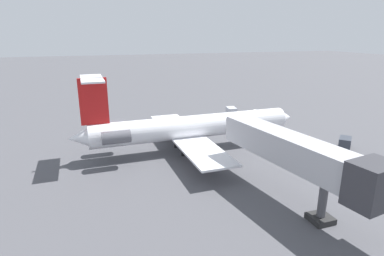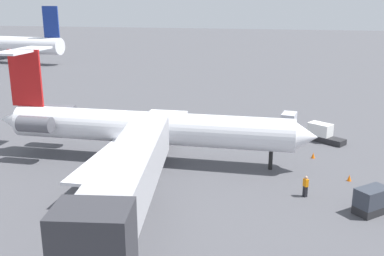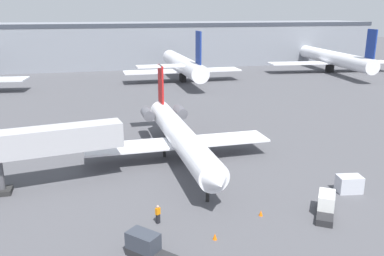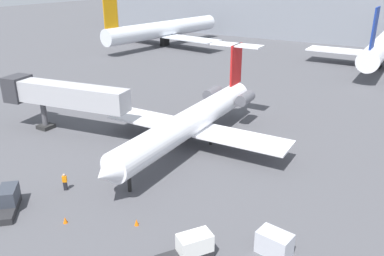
{
  "view_description": "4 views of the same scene",
  "coord_description": "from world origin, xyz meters",
  "px_view_note": "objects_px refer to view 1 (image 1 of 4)",
  "views": [
    {
      "loc": [
        -40.91,
        13.11,
        14.85
      ],
      "look_at": [
        -3.67,
        0.38,
        3.15
      ],
      "focal_mm": 29.74,
      "sensor_mm": 36.0,
      "label": 1
    },
    {
      "loc": [
        -41.18,
        -12.28,
        14.52
      ],
      "look_at": [
        -1.65,
        -3.56,
        2.94
      ],
      "focal_mm": 41.83,
      "sensor_mm": 36.0,
      "label": 2
    },
    {
      "loc": [
        -13.24,
        -44.81,
        17.64
      ],
      "look_at": [
        -1.75,
        0.72,
        3.93
      ],
      "focal_mm": 37.72,
      "sensor_mm": 36.0,
      "label": 3
    },
    {
      "loc": [
        18.03,
        -35.32,
        18.94
      ],
      "look_at": [
        -2.53,
        -0.9,
        2.98
      ],
      "focal_mm": 36.77,
      "sensor_mm": 36.0,
      "label": 4
    }
  ],
  "objects_px": {
    "baggage_tug_lead": "(345,145)",
    "cargo_container_uld": "(231,112)",
    "traffic_cone_near": "(310,137)",
    "regional_jet": "(188,127)",
    "traffic_cone_mid": "(274,129)",
    "jet_bridge": "(302,156)",
    "ground_crew_marshaller": "(307,145)",
    "baggage_tug_trailing": "(262,117)"
  },
  "relations": [
    {
      "from": "jet_bridge",
      "to": "regional_jet",
      "type": "bearing_deg",
      "value": 15.98
    },
    {
      "from": "jet_bridge",
      "to": "traffic_cone_near",
      "type": "distance_m",
      "value": 21.26
    },
    {
      "from": "jet_bridge",
      "to": "traffic_cone_near",
      "type": "xyz_separation_m",
      "value": [
        15.56,
        -13.73,
        -4.62
      ]
    },
    {
      "from": "baggage_tug_lead",
      "to": "cargo_container_uld",
      "type": "xyz_separation_m",
      "value": [
        21.35,
        6.22,
        0.02
      ]
    },
    {
      "from": "ground_crew_marshaller",
      "to": "traffic_cone_mid",
      "type": "height_order",
      "value": "ground_crew_marshaller"
    },
    {
      "from": "jet_bridge",
      "to": "traffic_cone_mid",
      "type": "relative_size",
      "value": 31.63
    },
    {
      "from": "ground_crew_marshaller",
      "to": "jet_bridge",
      "type": "bearing_deg",
      "value": 139.06
    },
    {
      "from": "regional_jet",
      "to": "traffic_cone_near",
      "type": "xyz_separation_m",
      "value": [
        -1.14,
        -18.51,
        -3.01
      ]
    },
    {
      "from": "baggage_tug_lead",
      "to": "traffic_cone_near",
      "type": "xyz_separation_m",
      "value": [
        5.6,
        1.06,
        -0.56
      ]
    },
    {
      "from": "regional_jet",
      "to": "cargo_container_uld",
      "type": "distance_m",
      "value": 19.94
    },
    {
      "from": "ground_crew_marshaller",
      "to": "baggage_tug_lead",
      "type": "distance_m",
      "value": 5.01
    },
    {
      "from": "baggage_tug_trailing",
      "to": "traffic_cone_mid",
      "type": "xyz_separation_m",
      "value": [
        -5.74,
        1.16,
        -0.56
      ]
    },
    {
      "from": "traffic_cone_near",
      "to": "baggage_tug_trailing",
      "type": "bearing_deg",
      "value": 8.15
    },
    {
      "from": "ground_crew_marshaller",
      "to": "cargo_container_uld",
      "type": "xyz_separation_m",
      "value": [
        19.73,
        1.47,
        -0.0
      ]
    },
    {
      "from": "ground_crew_marshaller",
      "to": "cargo_container_uld",
      "type": "distance_m",
      "value": 19.79
    },
    {
      "from": "baggage_tug_lead",
      "to": "cargo_container_uld",
      "type": "height_order",
      "value": "baggage_tug_lead"
    },
    {
      "from": "traffic_cone_near",
      "to": "traffic_cone_mid",
      "type": "xyz_separation_m",
      "value": [
        5.14,
        2.72,
        0.0
      ]
    },
    {
      "from": "baggage_tug_lead",
      "to": "baggage_tug_trailing",
      "type": "height_order",
      "value": "same"
    },
    {
      "from": "baggage_tug_trailing",
      "to": "regional_jet",
      "type": "bearing_deg",
      "value": 119.9
    },
    {
      "from": "baggage_tug_lead",
      "to": "traffic_cone_mid",
      "type": "xyz_separation_m",
      "value": [
        10.74,
        3.78,
        -0.56
      ]
    },
    {
      "from": "regional_jet",
      "to": "jet_bridge",
      "type": "xyz_separation_m",
      "value": [
        -16.7,
        -4.78,
        1.62
      ]
    },
    {
      "from": "baggage_tug_trailing",
      "to": "cargo_container_uld",
      "type": "height_order",
      "value": "baggage_tug_trailing"
    },
    {
      "from": "regional_jet",
      "to": "traffic_cone_mid",
      "type": "distance_m",
      "value": 16.56
    },
    {
      "from": "traffic_cone_mid",
      "to": "cargo_container_uld",
      "type": "bearing_deg",
      "value": 12.92
    },
    {
      "from": "baggage_tug_lead",
      "to": "traffic_cone_mid",
      "type": "bearing_deg",
      "value": 19.41
    },
    {
      "from": "jet_bridge",
      "to": "baggage_tug_trailing",
      "type": "relative_size",
      "value": 4.24
    },
    {
      "from": "regional_jet",
      "to": "baggage_tug_trailing",
      "type": "relative_size",
      "value": 7.42
    },
    {
      "from": "cargo_container_uld",
      "to": "regional_jet",
      "type": "bearing_deg",
      "value": 137.59
    },
    {
      "from": "ground_crew_marshaller",
      "to": "traffic_cone_near",
      "type": "xyz_separation_m",
      "value": [
        3.98,
        -3.68,
        -0.58
      ]
    },
    {
      "from": "baggage_tug_trailing",
      "to": "traffic_cone_near",
      "type": "distance_m",
      "value": 11.01
    },
    {
      "from": "jet_bridge",
      "to": "baggage_tug_trailing",
      "type": "height_order",
      "value": "jet_bridge"
    },
    {
      "from": "traffic_cone_near",
      "to": "regional_jet",
      "type": "bearing_deg",
      "value": 86.48
    },
    {
      "from": "ground_crew_marshaller",
      "to": "traffic_cone_near",
      "type": "distance_m",
      "value": 5.45
    },
    {
      "from": "regional_jet",
      "to": "cargo_container_uld",
      "type": "relative_size",
      "value": 11.64
    },
    {
      "from": "cargo_container_uld",
      "to": "traffic_cone_near",
      "type": "height_order",
      "value": "cargo_container_uld"
    },
    {
      "from": "cargo_container_uld",
      "to": "traffic_cone_mid",
      "type": "height_order",
      "value": "cargo_container_uld"
    },
    {
      "from": "traffic_cone_mid",
      "to": "jet_bridge",
      "type": "bearing_deg",
      "value": 152.01
    },
    {
      "from": "traffic_cone_mid",
      "to": "baggage_tug_trailing",
      "type": "bearing_deg",
      "value": -11.45
    },
    {
      "from": "ground_crew_marshaller",
      "to": "cargo_container_uld",
      "type": "bearing_deg",
      "value": 4.27
    },
    {
      "from": "jet_bridge",
      "to": "traffic_cone_near",
      "type": "height_order",
      "value": "jet_bridge"
    },
    {
      "from": "jet_bridge",
      "to": "baggage_tug_lead",
      "type": "bearing_deg",
      "value": -56.03
    },
    {
      "from": "baggage_tug_trailing",
      "to": "ground_crew_marshaller",
      "type": "bearing_deg",
      "value": 171.87
    }
  ]
}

